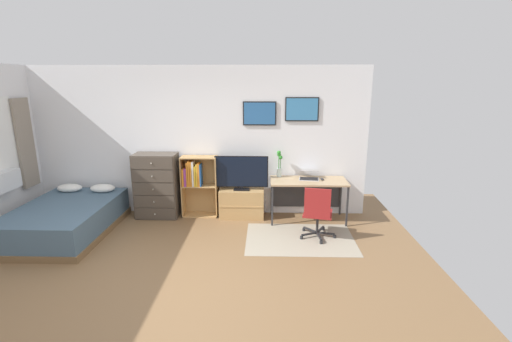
{
  "coord_description": "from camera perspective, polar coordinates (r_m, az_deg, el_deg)",
  "views": [
    {
      "loc": [
        1.24,
        -4.04,
        2.45
      ],
      "look_at": [
        1.08,
        1.5,
        1.04
      ],
      "focal_mm": 25.25,
      "sensor_mm": 36.0,
      "label": 1
    }
  ],
  "objects": [
    {
      "name": "desk",
      "position": [
        6.48,
        8.2,
        -2.36
      ],
      "size": [
        1.33,
        0.63,
        0.74
      ],
      "color": "tan",
      "rests_on": "ground_plane"
    },
    {
      "name": "wall_back_with_posters",
      "position": [
        6.67,
        -8.9,
        4.68
      ],
      "size": [
        6.12,
        0.09,
        2.7
      ],
      "color": "white",
      "rests_on": "ground_plane"
    },
    {
      "name": "office_chair",
      "position": [
        5.71,
        9.72,
        -6.34
      ],
      "size": [
        0.58,
        0.57,
        0.86
      ],
      "rotation": [
        0.0,
        0.0,
        -0.21
      ],
      "color": "#232326",
      "rests_on": "ground_plane"
    },
    {
      "name": "laptop",
      "position": [
        6.47,
        8.4,
        -0.66
      ],
      "size": [
        0.38,
        0.41,
        0.15
      ],
      "rotation": [
        0.0,
        0.0,
        -0.12
      ],
      "color": "#B7B7BC",
      "rests_on": "desk"
    },
    {
      "name": "bamboo_vase",
      "position": [
        6.49,
        3.71,
        1.01
      ],
      "size": [
        0.1,
        0.1,
        0.48
      ],
      "color": "silver",
      "rests_on": "desk"
    },
    {
      "name": "bookshelf",
      "position": [
        6.62,
        -9.39,
        -1.56
      ],
      "size": [
        0.64,
        0.3,
        1.12
      ],
      "color": "tan",
      "rests_on": "ground_plane"
    },
    {
      "name": "area_rug",
      "position": [
        5.84,
        6.99,
        -10.59
      ],
      "size": [
        1.7,
        1.2,
        0.01
      ],
      "primitive_type": "cube",
      "color": "#9E937F",
      "rests_on": "ground_plane"
    },
    {
      "name": "dresser",
      "position": [
        6.76,
        -15.43,
        -2.25
      ],
      "size": [
        0.76,
        0.46,
        1.17
      ],
      "color": "#4C4238",
      "rests_on": "ground_plane"
    },
    {
      "name": "television",
      "position": [
        6.4,
        -2.32,
        -0.32
      ],
      "size": [
        0.95,
        0.16,
        0.62
      ],
      "color": "black",
      "rests_on": "tv_stand"
    },
    {
      "name": "tv_stand",
      "position": [
        6.59,
        -2.26,
        -5.12
      ],
      "size": [
        0.8,
        0.41,
        0.52
      ],
      "color": "tan",
      "rests_on": "ground_plane"
    },
    {
      "name": "bed",
      "position": [
        6.68,
        -27.87,
        -6.69
      ],
      "size": [
        1.39,
        2.02,
        0.62
      ],
      "rotation": [
        0.0,
        0.0,
        -0.0
      ],
      "color": "brown",
      "rests_on": "ground_plane"
    },
    {
      "name": "computer_mouse",
      "position": [
        6.42,
        10.42,
        -1.26
      ],
      "size": [
        0.06,
        0.1,
        0.03
      ],
      "primitive_type": "ellipsoid",
      "color": "#262628",
      "rests_on": "desk"
    },
    {
      "name": "ground_plane",
      "position": [
        4.88,
        -13.83,
        -16.3
      ],
      "size": [
        7.2,
        7.2,
        0.0
      ],
      "primitive_type": "plane",
      "color": "brown"
    }
  ]
}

